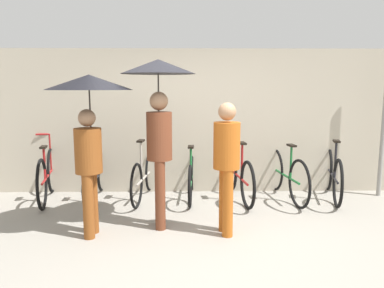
{
  "coord_description": "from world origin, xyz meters",
  "views": [
    {
      "loc": [
        -0.08,
        -4.12,
        1.79
      ],
      "look_at": [
        0.0,
        1.06,
        1.0
      ],
      "focal_mm": 35.0,
      "sensor_mm": 36.0,
      "label": 1
    }
  ],
  "objects_px": {
    "parked_bicycle_5": "(286,175)",
    "parked_bicycle_2": "(144,176)",
    "parked_bicycle_3": "(191,177)",
    "pedestrian_leading": "(89,108)",
    "parked_bicycle_0": "(47,176)",
    "parked_bicycle_6": "(333,174)",
    "pedestrian_trailing": "(227,159)",
    "parked_bicycle_4": "(239,175)",
    "pedestrian_center": "(159,99)",
    "parked_bicycle_1": "(96,177)"
  },
  "relations": [
    {
      "from": "parked_bicycle_5",
      "to": "parked_bicycle_2",
      "type": "bearing_deg",
      "value": 81.82
    },
    {
      "from": "parked_bicycle_3",
      "to": "pedestrian_leading",
      "type": "xyz_separation_m",
      "value": [
        -1.24,
        -1.46,
        1.19
      ]
    },
    {
      "from": "parked_bicycle_0",
      "to": "parked_bicycle_5",
      "type": "bearing_deg",
      "value": -100.81
    },
    {
      "from": "parked_bicycle_6",
      "to": "pedestrian_trailing",
      "type": "xyz_separation_m",
      "value": [
        -1.89,
        -1.47,
        0.55
      ]
    },
    {
      "from": "parked_bicycle_4",
      "to": "pedestrian_center",
      "type": "relative_size",
      "value": 0.83
    },
    {
      "from": "parked_bicycle_0",
      "to": "parked_bicycle_4",
      "type": "height_order",
      "value": "parked_bicycle_4"
    },
    {
      "from": "parked_bicycle_2",
      "to": "parked_bicycle_4",
      "type": "relative_size",
      "value": 0.94
    },
    {
      "from": "parked_bicycle_3",
      "to": "parked_bicycle_6",
      "type": "height_order",
      "value": "parked_bicycle_3"
    },
    {
      "from": "parked_bicycle_4",
      "to": "parked_bicycle_5",
      "type": "bearing_deg",
      "value": -96.6
    },
    {
      "from": "parked_bicycle_3",
      "to": "pedestrian_trailing",
      "type": "bearing_deg",
      "value": -162.28
    },
    {
      "from": "pedestrian_center",
      "to": "pedestrian_trailing",
      "type": "bearing_deg",
      "value": -26.78
    },
    {
      "from": "pedestrian_leading",
      "to": "parked_bicycle_2",
      "type": "bearing_deg",
      "value": 73.98
    },
    {
      "from": "parked_bicycle_2",
      "to": "parked_bicycle_3",
      "type": "distance_m",
      "value": 0.76
    },
    {
      "from": "parked_bicycle_1",
      "to": "pedestrian_trailing",
      "type": "relative_size",
      "value": 1.09
    },
    {
      "from": "parked_bicycle_1",
      "to": "pedestrian_leading",
      "type": "distance_m",
      "value": 1.83
    },
    {
      "from": "parked_bicycle_1",
      "to": "parked_bicycle_2",
      "type": "distance_m",
      "value": 0.77
    },
    {
      "from": "parked_bicycle_6",
      "to": "pedestrian_trailing",
      "type": "height_order",
      "value": "pedestrian_trailing"
    },
    {
      "from": "pedestrian_trailing",
      "to": "parked_bicycle_4",
      "type": "bearing_deg",
      "value": 68.6
    },
    {
      "from": "parked_bicycle_4",
      "to": "pedestrian_center",
      "type": "bearing_deg",
      "value": 127.32
    },
    {
      "from": "parked_bicycle_6",
      "to": "pedestrian_center",
      "type": "bearing_deg",
      "value": 125.91
    },
    {
      "from": "parked_bicycle_1",
      "to": "parked_bicycle_5",
      "type": "bearing_deg",
      "value": -91.81
    },
    {
      "from": "parked_bicycle_1",
      "to": "parked_bicycle_3",
      "type": "height_order",
      "value": "parked_bicycle_3"
    },
    {
      "from": "parked_bicycle_5",
      "to": "pedestrian_center",
      "type": "height_order",
      "value": "pedestrian_center"
    },
    {
      "from": "parked_bicycle_3",
      "to": "parked_bicycle_5",
      "type": "xyz_separation_m",
      "value": [
        1.53,
        -0.05,
        0.04
      ]
    },
    {
      "from": "parked_bicycle_0",
      "to": "parked_bicycle_3",
      "type": "xyz_separation_m",
      "value": [
        2.29,
        0.09,
        -0.05
      ]
    },
    {
      "from": "parked_bicycle_0",
      "to": "parked_bicycle_1",
      "type": "bearing_deg",
      "value": -100.75
    },
    {
      "from": "parked_bicycle_6",
      "to": "pedestrian_trailing",
      "type": "relative_size",
      "value": 1.06
    },
    {
      "from": "parked_bicycle_4",
      "to": "pedestrian_center",
      "type": "xyz_separation_m",
      "value": [
        -1.19,
        -1.14,
        1.26
      ]
    },
    {
      "from": "parked_bicycle_6",
      "to": "pedestrian_leading",
      "type": "bearing_deg",
      "value": 124.82
    },
    {
      "from": "parked_bicycle_5",
      "to": "parked_bicycle_6",
      "type": "bearing_deg",
      "value": -97.09
    },
    {
      "from": "parked_bicycle_2",
      "to": "parked_bicycle_6",
      "type": "height_order",
      "value": "parked_bicycle_2"
    },
    {
      "from": "pedestrian_leading",
      "to": "parked_bicycle_0",
      "type": "bearing_deg",
      "value": 129.97
    },
    {
      "from": "parked_bicycle_3",
      "to": "parked_bicycle_5",
      "type": "distance_m",
      "value": 1.53
    },
    {
      "from": "pedestrian_center",
      "to": "parked_bicycle_3",
      "type": "bearing_deg",
      "value": 64.94
    },
    {
      "from": "parked_bicycle_5",
      "to": "parked_bicycle_3",
      "type": "bearing_deg",
      "value": 80.63
    },
    {
      "from": "parked_bicycle_3",
      "to": "pedestrian_trailing",
      "type": "height_order",
      "value": "pedestrian_trailing"
    },
    {
      "from": "parked_bicycle_5",
      "to": "pedestrian_trailing",
      "type": "relative_size",
      "value": 1.08
    },
    {
      "from": "parked_bicycle_0",
      "to": "pedestrian_center",
      "type": "distance_m",
      "value": 2.5
    },
    {
      "from": "parked_bicycle_0",
      "to": "pedestrian_center",
      "type": "bearing_deg",
      "value": -132.01
    },
    {
      "from": "parked_bicycle_5",
      "to": "pedestrian_leading",
      "type": "bearing_deg",
      "value": 109.53
    },
    {
      "from": "parked_bicycle_0",
      "to": "pedestrian_leading",
      "type": "xyz_separation_m",
      "value": [
        1.06,
        -1.37,
        1.15
      ]
    },
    {
      "from": "parked_bicycle_4",
      "to": "pedestrian_center",
      "type": "height_order",
      "value": "pedestrian_center"
    },
    {
      "from": "parked_bicycle_0",
      "to": "parked_bicycle_3",
      "type": "distance_m",
      "value": 2.3
    },
    {
      "from": "parked_bicycle_0",
      "to": "parked_bicycle_2",
      "type": "distance_m",
      "value": 1.53
    },
    {
      "from": "parked_bicycle_1",
      "to": "pedestrian_center",
      "type": "distance_m",
      "value": 2.02
    },
    {
      "from": "parked_bicycle_1",
      "to": "pedestrian_center",
      "type": "height_order",
      "value": "pedestrian_center"
    },
    {
      "from": "pedestrian_trailing",
      "to": "parked_bicycle_3",
      "type": "bearing_deg",
      "value": 97.2
    },
    {
      "from": "parked_bicycle_1",
      "to": "pedestrian_center",
      "type": "bearing_deg",
      "value": -137.69
    },
    {
      "from": "parked_bicycle_2",
      "to": "parked_bicycle_1",
      "type": "bearing_deg",
      "value": 101.11
    },
    {
      "from": "parked_bicycle_1",
      "to": "parked_bicycle_5",
      "type": "distance_m",
      "value": 3.05
    }
  ]
}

